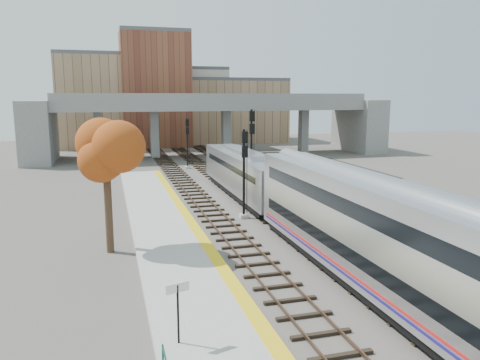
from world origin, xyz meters
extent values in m
plane|color=#47423D|center=(0.00, 0.00, 0.00)|extent=(160.00, 160.00, 0.00)
cube|color=#9E9E99|center=(-7.25, 0.00, 0.17)|extent=(4.50, 60.00, 0.35)
cube|color=yellow|center=(-5.35, 0.00, 0.35)|extent=(0.70, 60.00, 0.01)
cube|color=black|center=(-3.20, 12.50, 0.07)|extent=(2.50, 95.00, 0.14)
cube|color=brown|center=(-3.92, 12.50, 0.18)|extent=(0.07, 95.00, 0.14)
cube|color=brown|center=(-2.48, 12.50, 0.18)|extent=(0.07, 95.00, 0.14)
cube|color=black|center=(1.00, 12.50, 0.07)|extent=(2.50, 95.00, 0.14)
cube|color=brown|center=(0.28, 12.50, 0.18)|extent=(0.07, 95.00, 0.14)
cube|color=brown|center=(1.72, 12.50, 0.18)|extent=(0.07, 95.00, 0.14)
cube|color=black|center=(5.00, 12.50, 0.07)|extent=(2.50, 95.00, 0.14)
cube|color=brown|center=(4.28, 12.50, 0.18)|extent=(0.07, 95.00, 0.14)
cube|color=brown|center=(5.72, 12.50, 0.18)|extent=(0.07, 95.00, 0.14)
cube|color=slate|center=(5.00, 45.00, 7.75)|extent=(46.00, 10.00, 1.50)
cube|color=slate|center=(5.00, 40.20, 9.00)|extent=(46.00, 0.20, 1.00)
cube|color=slate|center=(5.00, 49.80, 9.00)|extent=(46.00, 0.20, 1.00)
cube|color=slate|center=(-12.00, 45.00, 3.50)|extent=(1.20, 1.60, 7.00)
cube|color=slate|center=(-4.00, 45.00, 3.50)|extent=(1.20, 1.60, 7.00)
cube|color=slate|center=(7.00, 45.00, 3.50)|extent=(1.20, 1.60, 7.00)
cube|color=slate|center=(20.00, 45.00, 3.50)|extent=(1.20, 1.60, 7.00)
cube|color=slate|center=(-20.00, 45.00, 4.25)|extent=(4.00, 12.00, 8.50)
cube|color=slate|center=(30.00, 45.00, 4.25)|extent=(4.00, 12.00, 8.50)
cube|color=tan|center=(-10.00, 65.00, 8.00)|extent=(18.00, 14.00, 16.00)
cube|color=#4C4C4F|center=(-10.00, 65.00, 16.30)|extent=(18.00, 14.00, 0.60)
cube|color=beige|center=(4.00, 70.00, 7.00)|extent=(16.00, 16.00, 14.00)
cube|color=#4C4C4F|center=(4.00, 70.00, 14.30)|extent=(16.00, 16.00, 0.60)
cube|color=brown|center=(-2.00, 62.00, 10.00)|extent=(12.00, 10.00, 20.00)
cube|color=#4C4C4F|center=(-2.00, 62.00, 20.30)|extent=(12.00, 10.00, 0.60)
cube|color=tan|center=(14.00, 68.00, 6.00)|extent=(20.00, 14.00, 12.00)
cube|color=#4C4C4F|center=(14.00, 68.00, 12.30)|extent=(20.00, 14.00, 0.60)
cube|color=black|center=(14.00, 28.00, 0.02)|extent=(14.00, 18.00, 0.04)
cube|color=#A8AAB2|center=(1.00, 14.48, 2.35)|extent=(3.00, 19.00, 3.20)
cube|color=black|center=(1.00, 24.00, 2.95)|extent=(2.20, 0.06, 1.10)
cube|color=black|center=(1.00, 14.48, 2.95)|extent=(3.02, 16.15, 0.50)
cube|color=black|center=(1.00, 14.48, 0.50)|extent=(2.70, 17.10, 0.50)
cube|color=#A8AAB2|center=(1.00, 14.48, 4.15)|extent=(1.60, 9.50, 0.40)
cube|color=#A8AAB2|center=(1.00, -8.12, 2.95)|extent=(3.00, 25.00, 4.60)
cube|color=black|center=(1.00, -8.12, 4.15)|extent=(3.02, 23.00, 0.75)
cube|color=black|center=(1.00, -8.12, 2.05)|extent=(3.02, 23.00, 0.65)
cube|color=#B61618|center=(1.00, -8.12, 1.20)|extent=(3.03, 24.00, 0.12)
cube|color=navy|center=(1.00, -8.12, 1.00)|extent=(3.03, 24.00, 0.12)
cube|color=black|center=(1.00, -8.12, 0.45)|extent=(2.70, 23.75, 0.40)
cube|color=#9E9E99|center=(-1.10, 7.36, 0.15)|extent=(0.60, 0.60, 0.30)
cylinder|color=black|center=(-1.10, 7.36, 3.36)|extent=(0.19, 0.19, 6.71)
cube|color=black|center=(-1.10, 7.11, 6.14)|extent=(0.43, 0.18, 0.86)
cube|color=black|center=(-1.10, 7.11, 5.08)|extent=(0.43, 0.18, 0.86)
cube|color=#9E9E99|center=(3.00, 18.75, 0.15)|extent=(0.60, 0.60, 0.30)
cylinder|color=black|center=(3.00, 18.75, 3.92)|extent=(0.22, 0.22, 7.84)
cube|color=black|center=(3.00, 18.50, 7.16)|extent=(0.50, 0.18, 1.01)
cube|color=black|center=(3.00, 18.50, 5.93)|extent=(0.50, 0.18, 1.01)
cube|color=#9E9E99|center=(-1.10, 32.90, 0.15)|extent=(0.60, 0.60, 0.30)
cylinder|color=black|center=(-1.10, 32.90, 3.18)|extent=(0.18, 0.18, 6.37)
cube|color=black|center=(-1.10, 32.65, 5.82)|extent=(0.41, 0.18, 0.82)
cube|color=black|center=(-1.10, 32.65, 4.82)|extent=(0.41, 0.18, 0.82)
cylinder|color=black|center=(-8.63, -10.08, 1.45)|extent=(0.08, 0.08, 2.20)
cube|color=white|center=(-8.63, -10.08, 2.45)|extent=(0.88, 0.31, 0.35)
cylinder|color=#382619|center=(-10.90, 1.98, 2.77)|extent=(0.44, 0.44, 5.54)
ellipsoid|color=#AA4516|center=(-10.90, 1.98, 5.93)|extent=(3.60, 3.60, 3.96)
imported|color=#99999E|center=(12.67, 24.21, 0.65)|extent=(2.76, 3.84, 1.21)
imported|color=#99999E|center=(14.26, 27.49, 0.58)|extent=(2.71, 3.40, 1.08)
imported|color=#99999E|center=(15.05, 30.81, 0.66)|extent=(2.51, 4.52, 1.24)
camera|label=1|loc=(-10.74, -25.62, 9.10)|focal=35.00mm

